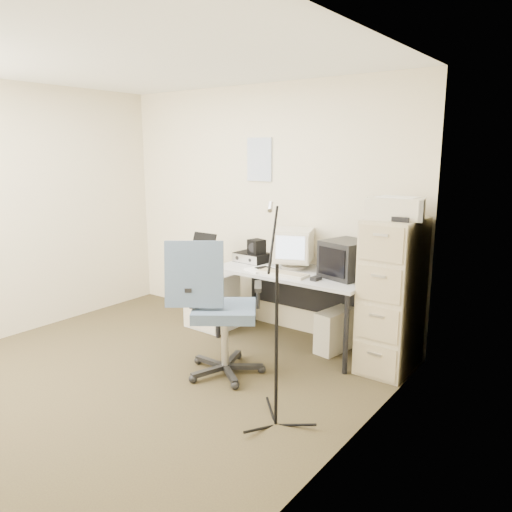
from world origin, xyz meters
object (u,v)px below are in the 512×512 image
Objects in this scene: desk at (294,308)px; office_chair at (224,308)px; filing_cabinet at (392,295)px; side_cart at (212,300)px.

office_chair reaches higher than desk.
desk is (-0.95, -0.03, -0.29)m from filing_cabinet.
filing_cabinet is 0.87× the size of desk.
desk is 2.55× the size of side_cart.
filing_cabinet is 0.99m from desk.
office_chair reaches higher than side_cart.
office_chair is 1.95× the size of side_cart.
filing_cabinet is 1.95m from side_cart.
desk is at bearing -178.19° from filing_cabinet.
desk is 1.31× the size of office_chair.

